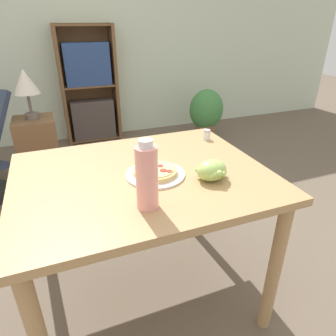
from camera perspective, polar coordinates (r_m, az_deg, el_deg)
ground_plane at (r=1.87m, az=-7.44°, el=-21.30°), size 14.00×14.00×0.00m
wall_back at (r=3.88m, az=-19.51°, el=23.95°), size 8.00×0.05×2.60m
dining_table at (r=1.39m, az=-4.82°, el=-4.95°), size 1.11×0.88×0.77m
pizza_on_plate at (r=1.30m, az=-2.42°, el=-0.87°), size 0.26×0.26×0.04m
grape_bunch at (r=1.27m, az=8.36°, el=-0.50°), size 0.14×0.12×0.09m
drink_bottle at (r=1.04m, az=-4.05°, el=-1.71°), size 0.08×0.08×0.26m
salt_shaker at (r=1.71m, az=7.40°, el=6.30°), size 0.04×0.04×0.06m
bookshelf at (r=3.82m, az=-14.67°, el=14.14°), size 0.65×0.25×1.35m
side_table at (r=2.93m, az=-23.25°, el=2.81°), size 0.34×0.34×0.62m
table_lamp at (r=2.77m, az=-25.51°, el=14.25°), size 0.21×0.21×0.41m
potted_plant_floor at (r=3.88m, az=7.28°, el=10.55°), size 0.44×0.37×0.61m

